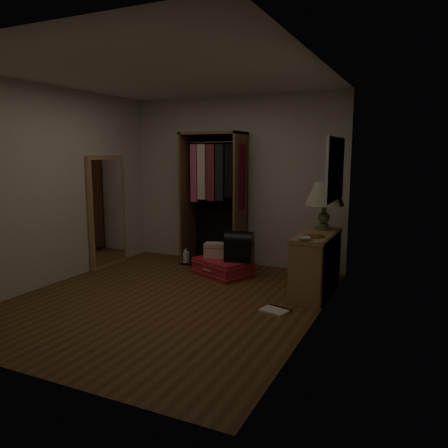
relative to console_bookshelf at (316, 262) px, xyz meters
The scene contains 13 objects.
ground 1.90m from the console_bookshelf, 145.85° to the right, with size 4.00×4.00×0.00m, color #503317.
room_walls 2.09m from the console_bookshelf, 145.64° to the right, with size 3.52×4.02×2.60m.
console_bookshelf is the anchor object (origin of this frame).
open_wardrobe 2.07m from the console_bookshelf, 157.47° to the left, with size 0.99×0.50×2.05m.
floor_mirror 3.27m from the console_bookshelf, behind, with size 0.06×0.80×1.70m.
pink_suitcase 1.43m from the console_bookshelf, behind, with size 0.95×0.84×0.24m.
train_case 1.57m from the console_bookshelf, behind, with size 0.35×0.28×0.22m.
black_bag 1.15m from the console_bookshelf, behind, with size 0.43×0.32×0.42m.
table_lamp 0.88m from the console_bookshelf, 89.28° to the left, with size 0.62×0.62×0.63m.
brass_tray 0.43m from the console_bookshelf, 88.94° to the right, with size 0.27×0.27×0.02m.
ceramic_bowl 0.61m from the console_bookshelf, 95.54° to the right, with size 0.15×0.15×0.04m, color #AED1B6.
white_jug 2.31m from the console_bookshelf, 165.88° to the left, with size 0.15×0.15×0.23m.
floor_book 0.97m from the console_bookshelf, 105.67° to the right, with size 0.35×0.31×0.03m.
Camera 1 is at (2.73, -4.26, 1.75)m, focal length 35.00 mm.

